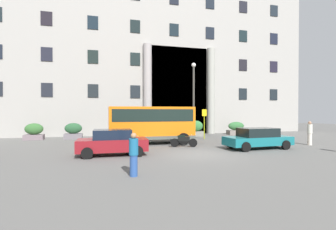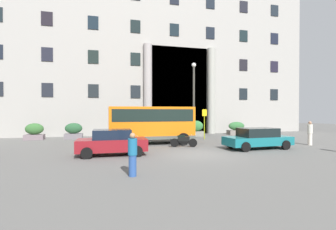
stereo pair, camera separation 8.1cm
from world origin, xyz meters
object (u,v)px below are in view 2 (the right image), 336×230
at_px(hedge_planter_entrance_right, 74,131).
at_px(pedestrian_man_red_shirt, 310,133).
at_px(parked_estate_mid, 112,142).
at_px(scooter_by_planter, 183,141).
at_px(hedge_planter_far_east, 34,132).
at_px(pedestrian_man_crossing, 133,154).
at_px(hedge_planter_west, 149,130).
at_px(orange_minibus, 151,122).
at_px(parked_coupe_end, 258,138).
at_px(hedge_planter_east, 196,129).
at_px(hedge_planter_far_west, 236,128).
at_px(bus_stop_sign, 204,121).
at_px(motorcycle_far_end, 127,142).
at_px(lamppost_plaza_centre, 194,94).

xyz_separation_m(hedge_planter_entrance_right, pedestrian_man_red_shirt, (17.61, -9.00, 0.20)).
relative_size(parked_estate_mid, scooter_by_planter, 2.12).
height_order(hedge_planter_far_east, pedestrian_man_crossing, pedestrian_man_crossing).
relative_size(hedge_planter_west, hedge_planter_entrance_right, 1.18).
bearing_deg(orange_minibus, parked_coupe_end, -34.21).
bearing_deg(hedge_planter_east, hedge_planter_west, 174.65).
bearing_deg(parked_estate_mid, pedestrian_man_crossing, -81.88).
bearing_deg(parked_coupe_end, hedge_planter_west, 118.32).
bearing_deg(hedge_planter_far_west, hedge_planter_entrance_right, -179.28).
height_order(hedge_planter_far_west, pedestrian_man_red_shirt, pedestrian_man_red_shirt).
distance_m(orange_minibus, hedge_planter_west, 5.26).
height_order(bus_stop_sign, parked_estate_mid, bus_stop_sign).
bearing_deg(orange_minibus, bus_stop_sign, 20.28).
distance_m(parked_coupe_end, scooter_by_planter, 5.05).
xyz_separation_m(hedge_planter_far_west, motorcycle_far_end, (-12.66, -7.83, -0.21)).
relative_size(hedge_planter_far_west, motorcycle_far_end, 0.96).
relative_size(orange_minibus, hedge_planter_east, 3.93).
xyz_separation_m(hedge_planter_east, scooter_by_planter, (-3.68, -7.03, -0.32)).
bearing_deg(hedge_planter_far_west, hedge_planter_west, -178.51).
relative_size(hedge_planter_entrance_right, lamppost_plaza_centre, 0.22).
bearing_deg(lamppost_plaza_centre, hedge_planter_entrance_right, 167.14).
bearing_deg(hedge_planter_west, hedge_planter_far_west, 1.49).
bearing_deg(orange_minibus, parked_estate_mid, -124.41).
xyz_separation_m(hedge_planter_west, pedestrian_man_red_shirt, (10.62, -8.96, 0.20)).
bearing_deg(hedge_planter_far_west, pedestrian_man_crossing, -131.60).
height_order(hedge_planter_west, motorcycle_far_end, hedge_planter_west).
height_order(pedestrian_man_red_shirt, pedestrian_man_crossing, pedestrian_man_red_shirt).
height_order(orange_minibus, parked_estate_mid, orange_minibus).
relative_size(hedge_planter_entrance_right, hedge_planter_east, 0.96).
xyz_separation_m(parked_estate_mid, pedestrian_man_red_shirt, (14.47, 0.62, 0.16)).
distance_m(orange_minibus, parked_estate_mid, 5.53).
bearing_deg(motorcycle_far_end, scooter_by_planter, -1.39).
relative_size(orange_minibus, parked_estate_mid, 1.64).
bearing_deg(parked_coupe_end, lamppost_plaza_centre, 102.20).
relative_size(hedge_planter_far_west, hedge_planter_east, 1.20).
distance_m(scooter_by_planter, lamppost_plaza_centre, 6.82).
bearing_deg(orange_minibus, lamppost_plaza_centre, 31.03).
distance_m(hedge_planter_entrance_right, parked_estate_mid, 10.12).
distance_m(hedge_planter_west, hedge_planter_far_east, 10.32).
height_order(hedge_planter_entrance_right, pedestrian_man_crossing, pedestrian_man_crossing).
relative_size(parked_coupe_end, parked_estate_mid, 1.16).
distance_m(hedge_planter_entrance_right, pedestrian_man_red_shirt, 19.78).
xyz_separation_m(parked_estate_mid, lamppost_plaza_centre, (7.68, 7.15, 3.39)).
bearing_deg(pedestrian_man_red_shirt, parked_estate_mid, 15.00).
relative_size(hedge_planter_far_west, pedestrian_man_crossing, 1.17).
bearing_deg(pedestrian_man_red_shirt, hedge_planter_entrance_right, -14.52).
xyz_separation_m(orange_minibus, hedge_planter_west, (0.72, 5.11, -1.00)).
xyz_separation_m(hedge_planter_entrance_right, parked_coupe_end, (12.71, -9.63, 0.01)).
bearing_deg(pedestrian_man_crossing, hedge_planter_far_west, -33.58).
height_order(hedge_planter_west, pedestrian_man_red_shirt, pedestrian_man_red_shirt).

